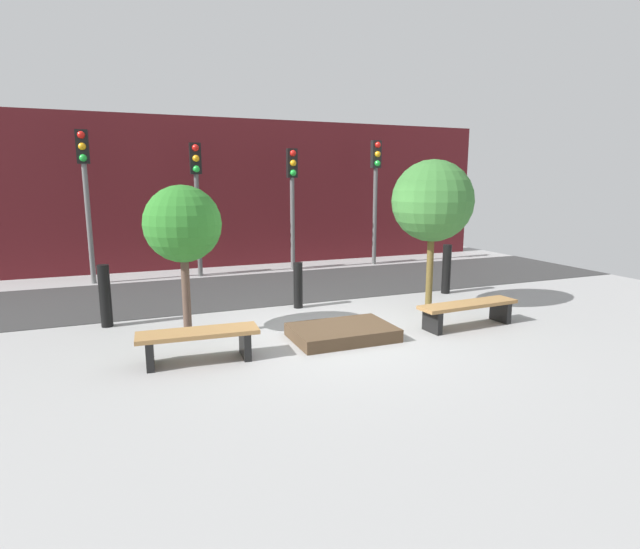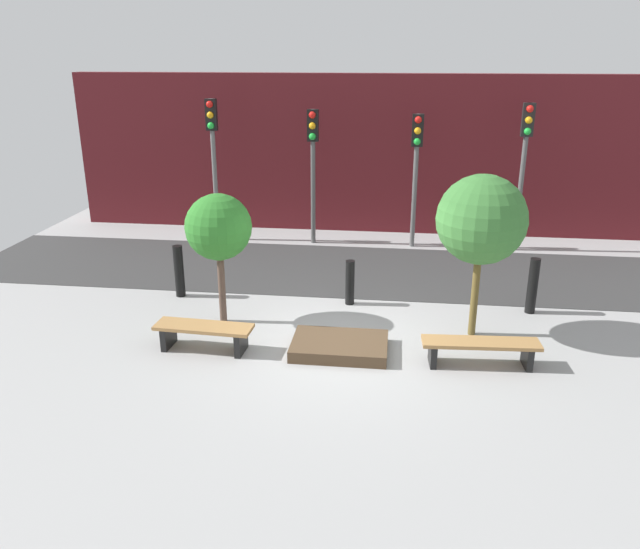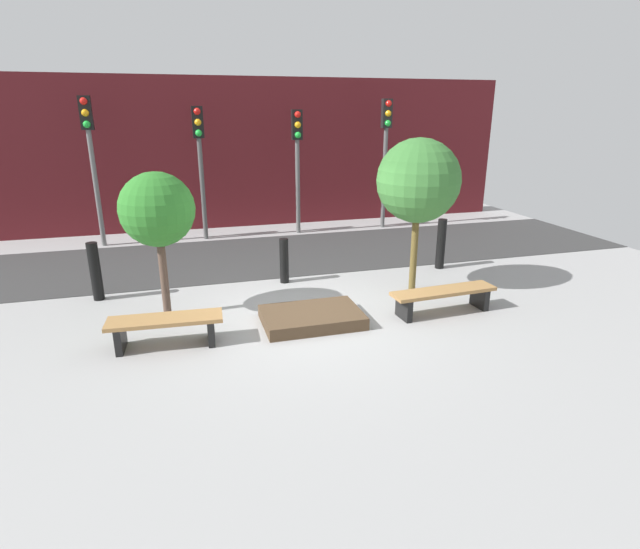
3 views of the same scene
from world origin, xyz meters
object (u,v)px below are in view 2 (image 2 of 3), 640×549
bollard_left (350,283)px  traffic_light_east (525,151)px  bench_right (480,348)px  traffic_light_west (213,144)px  bench_left (204,332)px  traffic_light_mid_west (313,152)px  traffic_light_mid_east (416,156)px  bollard_far_left (179,271)px  tree_behind_right_bench (481,220)px  planter_bed (340,346)px  tree_behind_left_bench (218,228)px  bollard_center (533,286)px

bollard_left → traffic_light_east: (3.87, 4.10, 2.05)m
bench_right → traffic_light_west: (-6.14, 6.42, 2.21)m
bench_left → traffic_light_mid_west: 6.82m
traffic_light_mid_east → bollard_far_left: bearing=-139.4°
bollard_far_left → tree_behind_right_bench: bearing=-11.2°
bench_left → traffic_light_east: bearing=49.7°
bench_left → planter_bed: bearing=8.5°
planter_bed → bollard_left: bollard_left is taller
bench_left → bollard_far_left: 2.63m
bench_left → tree_behind_left_bench: 1.90m
bench_left → bollard_left: (2.27, 2.32, 0.14)m
bench_left → bollard_left: bearing=49.0°
traffic_light_mid_west → bollard_left: bearing=-72.6°
bench_left → planter_bed: 2.29m
tree_behind_left_bench → traffic_light_east: size_ratio=0.67×
tree_behind_left_bench → traffic_light_mid_west: traffic_light_mid_west is taller
tree_behind_right_bench → bollard_far_left: tree_behind_right_bench is taller
tree_behind_left_bench → tree_behind_right_bench: bearing=0.0°
bench_right → traffic_light_west: size_ratio=0.52×
traffic_light_east → bollard_far_left: bearing=-150.9°
traffic_light_mid_east → traffic_light_mid_west: bearing=180.0°
bollard_left → traffic_light_mid_west: 4.71m
bench_right → traffic_light_mid_west: bearing=115.6°
bollard_far_left → traffic_light_west: 4.57m
bollard_left → traffic_light_mid_west: traffic_light_mid_west is taller
traffic_light_mid_west → bollard_far_left: bearing=-118.3°
tree_behind_right_bench → bollard_left: tree_behind_right_bench is taller
bollard_left → traffic_light_mid_east: traffic_light_mid_east is taller
planter_bed → bollard_far_left: 4.11m
bollard_center → traffic_light_west: size_ratio=0.30×
bench_left → traffic_light_east: (6.14, 6.42, 2.19)m
tree_behind_left_bench → traffic_light_mid_east: bearing=55.8°
tree_behind_left_bench → bollard_far_left: size_ratio=2.24×
tree_behind_right_bench → traffic_light_east: traffic_light_east is taller
tree_behind_left_bench → bollard_center: tree_behind_left_bench is taller
bollard_far_left → traffic_light_east: 8.65m
bench_right → traffic_light_mid_west: size_ratio=0.55×
traffic_light_mid_west → traffic_light_mid_east: traffic_light_mid_west is taller
tree_behind_left_bench → traffic_light_east: 8.10m
traffic_light_mid_east → bollard_left: bearing=-107.4°
tree_behind_left_bench → traffic_light_mid_east: 6.36m
bollard_far_left → traffic_light_mid_east: (4.78, 4.10, 1.78)m
traffic_light_mid_east → bench_right: bearing=-81.3°
planter_bed → tree_behind_left_bench: 3.01m
bollard_center → traffic_light_mid_west: 6.56m
tree_behind_right_bench → traffic_light_mid_east: size_ratio=0.86×
planter_bed → tree_behind_left_bench: tree_behind_left_bench is taller
tree_behind_right_bench → traffic_light_mid_west: (-3.56, 5.24, 0.27)m
bollard_far_left → planter_bed: bearing=-31.3°
bollard_center → traffic_light_east: bearing=84.8°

